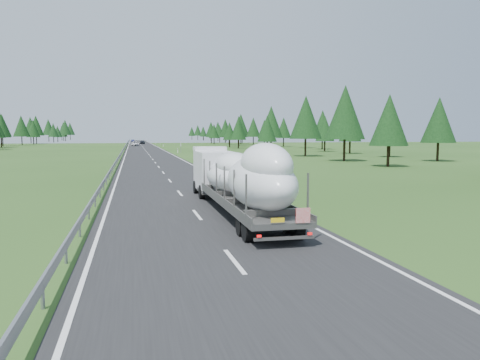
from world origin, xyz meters
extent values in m
plane|color=#244416|center=(0.00, 0.00, 0.00)|extent=(400.00, 400.00, 0.00)
cube|color=black|center=(0.00, 100.00, 0.01)|extent=(10.00, 400.00, 0.02)
cube|color=slate|center=(-5.30, 100.00, 0.60)|extent=(0.08, 400.00, 0.32)
cylinder|color=slate|center=(-5.30, 0.00, 0.30)|extent=(0.10, 0.10, 0.60)
cube|color=silver|center=(6.50, 30.00, 0.50)|extent=(0.12, 0.07, 1.00)
cube|color=black|center=(6.50, 30.00, 0.82)|extent=(0.13, 0.08, 0.12)
cube|color=silver|center=(6.50, 80.00, 0.50)|extent=(0.12, 0.07, 1.00)
cube|color=black|center=(6.50, 80.00, 0.82)|extent=(0.13, 0.08, 0.12)
cube|color=silver|center=(6.50, 130.00, 0.50)|extent=(0.12, 0.07, 1.00)
cube|color=black|center=(6.50, 130.00, 0.82)|extent=(0.13, 0.08, 0.12)
cube|color=silver|center=(6.50, 180.00, 0.50)|extent=(0.12, 0.07, 1.00)
cube|color=black|center=(6.50, 180.00, 0.82)|extent=(0.13, 0.08, 0.12)
cube|color=silver|center=(6.50, 230.00, 0.50)|extent=(0.12, 0.07, 1.00)
cube|color=black|center=(6.50, 230.00, 0.82)|extent=(0.13, 0.08, 0.12)
cube|color=silver|center=(6.50, 280.00, 0.50)|extent=(0.12, 0.07, 1.00)
cube|color=black|center=(6.50, 280.00, 0.82)|extent=(0.13, 0.08, 0.12)
cube|color=silver|center=(6.50, 330.00, 0.50)|extent=(0.12, 0.07, 1.00)
cube|color=black|center=(6.50, 330.00, 0.82)|extent=(0.13, 0.08, 0.12)
cylinder|color=slate|center=(7.20, 80.00, 1.00)|extent=(0.08, 0.08, 2.00)
cube|color=silver|center=(7.20, 80.00, 2.00)|extent=(0.05, 0.90, 1.20)
cylinder|color=black|center=(42.31, 39.40, 1.66)|extent=(0.36, 0.36, 3.32)
cone|color=black|center=(42.31, 39.40, 6.28)|extent=(5.17, 5.17, 6.93)
cylinder|color=black|center=(42.30, 53.16, 1.46)|extent=(0.36, 0.36, 2.92)
cone|color=black|center=(42.30, 53.16, 5.52)|extent=(4.54, 4.54, 6.08)
cylinder|color=black|center=(41.97, 68.42, 1.52)|extent=(0.36, 0.36, 3.04)
cone|color=black|center=(41.97, 68.42, 5.74)|extent=(4.73, 4.73, 6.33)
cylinder|color=black|center=(41.68, 81.15, 1.45)|extent=(0.36, 0.36, 2.89)
cone|color=black|center=(41.68, 81.15, 5.46)|extent=(4.50, 4.50, 6.03)
cylinder|color=black|center=(47.72, 96.99, 1.82)|extent=(0.36, 0.36, 3.65)
cone|color=black|center=(47.72, 96.99, 6.89)|extent=(5.68, 5.68, 7.60)
cylinder|color=black|center=(47.44, 109.44, 1.71)|extent=(0.36, 0.36, 3.43)
cone|color=black|center=(47.44, 109.44, 6.48)|extent=(5.33, 5.33, 7.14)
cylinder|color=black|center=(45.92, 125.47, 1.65)|extent=(0.36, 0.36, 3.31)
cone|color=black|center=(45.92, 125.47, 6.25)|extent=(5.14, 5.14, 6.89)
cylinder|color=black|center=(42.04, 135.20, 1.57)|extent=(0.36, 0.36, 3.14)
cone|color=black|center=(42.04, 135.20, 5.93)|extent=(4.88, 4.88, 6.54)
cylinder|color=black|center=(42.78, 153.46, 1.80)|extent=(0.36, 0.36, 3.61)
cone|color=black|center=(42.78, 153.46, 6.82)|extent=(5.62, 5.62, 7.52)
cylinder|color=black|center=(40.19, 163.80, 2.13)|extent=(0.36, 0.36, 4.25)
cone|color=black|center=(40.19, 163.80, 8.03)|extent=(6.62, 6.62, 8.86)
cylinder|color=black|center=(44.40, 179.35, 1.59)|extent=(0.36, 0.36, 3.18)
cone|color=black|center=(44.40, 179.35, 6.00)|extent=(4.94, 4.94, 6.62)
cylinder|color=black|center=(39.49, 193.31, 1.72)|extent=(0.36, 0.36, 3.43)
cone|color=black|center=(39.49, 193.31, 6.48)|extent=(5.34, 5.34, 7.15)
cylinder|color=black|center=(39.11, 205.85, 1.48)|extent=(0.36, 0.36, 2.96)
cone|color=black|center=(39.11, 205.85, 5.59)|extent=(4.60, 4.60, 6.16)
cylinder|color=black|center=(45.19, 221.89, 2.08)|extent=(0.36, 0.36, 4.16)
cone|color=black|center=(45.19, 221.89, 7.85)|extent=(6.46, 6.46, 8.66)
cylinder|color=black|center=(48.98, 237.87, 1.84)|extent=(0.36, 0.36, 3.68)
cone|color=black|center=(48.98, 237.87, 6.95)|extent=(5.72, 5.72, 7.67)
cylinder|color=black|center=(46.31, 250.59, 1.96)|extent=(0.36, 0.36, 3.93)
cone|color=black|center=(46.31, 250.59, 7.41)|extent=(6.11, 6.11, 8.18)
cylinder|color=black|center=(44.06, 262.63, 1.98)|extent=(0.36, 0.36, 3.96)
cone|color=black|center=(44.06, 262.63, 7.49)|extent=(6.17, 6.17, 8.26)
cylinder|color=black|center=(42.00, 279.39, 1.48)|extent=(0.36, 0.36, 2.95)
cone|color=black|center=(42.00, 279.39, 5.58)|extent=(4.59, 4.59, 6.15)
cylinder|color=black|center=(43.47, 290.97, 1.58)|extent=(0.36, 0.36, 3.16)
cone|color=black|center=(43.47, 290.97, 5.98)|extent=(4.92, 4.92, 6.59)
cylinder|color=black|center=(41.54, 303.76, 1.79)|extent=(0.36, 0.36, 3.58)
cone|color=black|center=(41.54, 303.76, 6.77)|extent=(5.57, 5.57, 7.46)
cylinder|color=black|center=(39.58, 321.61, 1.63)|extent=(0.36, 0.36, 3.26)
cone|color=black|center=(39.58, 321.61, 6.15)|extent=(5.07, 5.07, 6.79)
cylinder|color=black|center=(28.62, 30.36, 1.57)|extent=(0.36, 0.36, 3.13)
cone|color=black|center=(28.62, 30.36, 5.92)|extent=(4.87, 4.87, 6.53)
cylinder|color=black|center=(28.62, 43.09, 1.98)|extent=(0.36, 0.36, 3.95)
cone|color=black|center=(28.62, 43.09, 7.47)|extent=(6.15, 6.15, 8.24)
cylinder|color=black|center=(28.42, 59.23, 1.92)|extent=(0.36, 0.36, 3.85)
cone|color=black|center=(28.42, 59.23, 7.27)|extent=(5.99, 5.99, 8.02)
cylinder|color=black|center=(26.52, 78.35, 1.43)|extent=(0.36, 0.36, 2.85)
cone|color=black|center=(26.52, 78.35, 5.39)|extent=(4.44, 4.44, 5.94)
cylinder|color=black|center=(31.65, 92.36, 1.93)|extent=(0.36, 0.36, 3.87)
cone|color=black|center=(31.65, 92.36, 7.30)|extent=(6.01, 6.01, 8.05)
cylinder|color=black|center=(26.77, 109.02, 1.47)|extent=(0.36, 0.36, 2.95)
cone|color=black|center=(26.77, 109.02, 5.57)|extent=(4.58, 4.58, 6.14)
cylinder|color=black|center=(26.82, 121.82, 1.35)|extent=(0.36, 0.36, 2.71)
cone|color=black|center=(26.82, 121.82, 5.11)|extent=(4.21, 4.21, 5.64)
cylinder|color=black|center=(33.43, 137.85, 1.80)|extent=(0.36, 0.36, 3.61)
cone|color=black|center=(33.43, 137.85, 6.81)|extent=(5.61, 5.61, 7.51)
cylinder|color=black|center=(33.72, 156.37, 1.35)|extent=(0.36, 0.36, 2.71)
cone|color=black|center=(33.72, 156.37, 5.12)|extent=(4.21, 4.21, 5.64)
cylinder|color=black|center=(30.50, 172.14, 1.44)|extent=(0.36, 0.36, 2.87)
cone|color=black|center=(30.50, 172.14, 5.42)|extent=(4.47, 4.47, 5.98)
cylinder|color=black|center=(32.05, 188.54, 1.61)|extent=(0.36, 0.36, 3.22)
cone|color=black|center=(32.05, 188.54, 6.09)|extent=(5.01, 5.01, 6.71)
cylinder|color=black|center=(-42.97, 135.20, 1.82)|extent=(0.36, 0.36, 3.64)
cone|color=black|center=(-42.97, 135.20, 6.87)|extent=(5.66, 5.66, 7.58)
cylinder|color=black|center=(-47.08, 153.46, 1.90)|extent=(0.36, 0.36, 3.80)
cone|color=black|center=(-47.08, 153.46, 7.18)|extent=(5.91, 5.91, 7.92)
cylinder|color=black|center=(-43.11, 163.80, 1.89)|extent=(0.36, 0.36, 3.78)
cone|color=black|center=(-43.11, 163.80, 7.13)|extent=(5.88, 5.88, 7.87)
cylinder|color=black|center=(-42.07, 179.35, 1.70)|extent=(0.36, 0.36, 3.40)
cone|color=black|center=(-42.07, 179.35, 6.42)|extent=(5.29, 5.29, 7.08)
cylinder|color=black|center=(-43.56, 193.31, 2.08)|extent=(0.36, 0.36, 4.15)
cone|color=black|center=(-43.56, 193.31, 7.84)|extent=(6.46, 6.46, 8.65)
cylinder|color=black|center=(-48.26, 205.85, 2.04)|extent=(0.36, 0.36, 4.08)
cone|color=black|center=(-48.26, 205.85, 7.71)|extent=(6.35, 6.35, 8.51)
cylinder|color=black|center=(-41.00, 221.89, 1.63)|extent=(0.36, 0.36, 3.26)
cone|color=black|center=(-41.00, 221.89, 6.16)|extent=(5.07, 5.07, 6.80)
cylinder|color=black|center=(-41.41, 237.87, 1.47)|extent=(0.36, 0.36, 2.93)
cone|color=black|center=(-41.41, 237.87, 5.54)|extent=(4.56, 4.56, 6.11)
cylinder|color=black|center=(-47.89, 250.59, 2.12)|extent=(0.36, 0.36, 4.23)
cone|color=black|center=(-47.89, 250.59, 8.00)|extent=(6.59, 6.59, 8.82)
cylinder|color=black|center=(-40.85, 262.63, 2.13)|extent=(0.36, 0.36, 4.26)
cone|color=black|center=(-40.85, 262.63, 8.04)|extent=(6.63, 6.63, 8.87)
cylinder|color=black|center=(-44.08, 279.39, 1.47)|extent=(0.36, 0.36, 2.93)
cone|color=black|center=(-44.08, 279.39, 5.54)|extent=(4.56, 4.56, 6.11)
cylinder|color=black|center=(-46.70, 290.97, 1.59)|extent=(0.36, 0.36, 3.18)
cone|color=black|center=(-46.70, 290.97, 6.01)|extent=(4.95, 4.95, 6.63)
cylinder|color=black|center=(-47.40, 303.76, 2.05)|extent=(0.36, 0.36, 4.09)
cone|color=black|center=(-47.40, 303.76, 7.73)|extent=(6.36, 6.36, 8.52)
cylinder|color=black|center=(-45.41, 321.61, 2.07)|extent=(0.36, 0.36, 4.15)
cone|color=black|center=(-45.41, 321.61, 7.83)|extent=(6.45, 6.45, 8.64)
cube|color=white|center=(2.14, 7.11, 1.72)|extent=(2.29, 4.54, 2.53)
cube|color=black|center=(2.14, 9.42, 2.17)|extent=(2.08, 0.09, 1.27)
cube|color=white|center=(2.14, 9.10, 3.12)|extent=(2.27, 1.10, 0.27)
cube|color=#63615D|center=(2.14, 6.20, 0.50)|extent=(2.28, 2.73, 0.23)
cylinder|color=black|center=(1.10, 8.74, 0.45)|extent=(0.32, 0.91, 0.91)
cylinder|color=black|center=(3.18, 8.74, 0.45)|extent=(0.32, 0.91, 0.91)
cylinder|color=black|center=(1.10, 5.84, 0.45)|extent=(0.32, 0.91, 0.91)
cylinder|color=black|center=(3.18, 5.84, 0.45)|extent=(0.32, 0.91, 0.91)
cube|color=#63615D|center=(2.14, -1.49, 0.83)|extent=(2.53, 12.69, 0.24)
cube|color=#63615D|center=(0.94, -1.49, 1.06)|extent=(0.14, 12.67, 0.22)
cube|color=#63615D|center=(3.34, -1.49, 1.06)|extent=(0.14, 12.67, 0.22)
cube|color=#63615D|center=(0.94, -6.92, 1.81)|extent=(0.06, 0.06, 1.72)
cube|color=#63615D|center=(3.34, -6.92, 1.81)|extent=(0.06, 0.06, 1.72)
cube|color=#63615D|center=(0.94, -4.75, 1.81)|extent=(0.06, 0.06, 1.72)
cube|color=#63615D|center=(3.34, -4.75, 1.81)|extent=(0.06, 0.06, 1.72)
cube|color=#63615D|center=(0.94, -2.58, 1.81)|extent=(0.06, 0.06, 1.72)
cube|color=#63615D|center=(3.34, -2.58, 1.81)|extent=(0.06, 0.06, 1.72)
cube|color=#63615D|center=(0.94, -0.41, 1.81)|extent=(0.06, 0.06, 1.72)
cube|color=#63615D|center=(3.34, -0.41, 1.81)|extent=(0.06, 0.06, 1.72)
cube|color=#63615D|center=(0.94, 1.77, 1.81)|extent=(0.06, 0.06, 1.72)
cube|color=#63615D|center=(3.34, 1.77, 1.81)|extent=(0.06, 0.06, 1.72)
cube|color=#63615D|center=(0.94, 3.94, 1.81)|extent=(0.06, 0.06, 1.72)
cube|color=#63615D|center=(3.34, 3.94, 1.81)|extent=(0.06, 0.06, 1.72)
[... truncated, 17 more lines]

